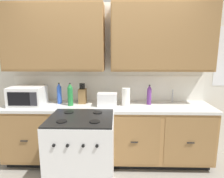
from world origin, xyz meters
TOP-DOWN VIEW (x-y plane):
  - ground_plane at (0.00, 0.00)m, footprint 8.00×8.00m
  - wall_unit at (0.00, 0.50)m, footprint 4.24×0.40m
  - counter_run at (0.00, 0.30)m, footprint 3.07×0.64m
  - stove_range at (-0.28, -0.33)m, footprint 0.76×0.68m
  - microwave at (-1.17, 0.27)m, footprint 0.48×0.37m
  - toaster at (-0.00, 0.27)m, footprint 0.28×0.18m
  - knife_block at (-0.39, 0.41)m, footprint 0.11×0.14m
  - sink_faucet at (1.01, 0.51)m, footprint 0.02×0.02m
  - paper_towel_roll at (0.27, 0.29)m, footprint 0.12×0.12m
  - bottle_green at (-0.54, 0.27)m, footprint 0.08×0.08m
  - bottle_violet at (0.62, 0.36)m, footprint 0.07×0.07m
  - bottle_blue at (-0.73, 0.38)m, footprint 0.07×0.07m

SIDE VIEW (x-z plane):
  - ground_plane at x=0.00m, z-range 0.00..0.00m
  - counter_run at x=0.00m, z-range 0.01..0.92m
  - stove_range at x=-0.28m, z-range 0.00..0.95m
  - toaster at x=0.00m, z-range 0.91..1.10m
  - sink_faucet at x=1.01m, z-range 0.91..1.11m
  - knife_block at x=-0.39m, z-range 0.87..1.18m
  - paper_towel_roll at x=0.27m, z-range 0.91..1.17m
  - microwave at x=-1.17m, z-range 0.91..1.19m
  - bottle_violet at x=0.62m, z-range 0.90..1.20m
  - bottle_blue at x=-0.73m, z-range 0.90..1.22m
  - bottle_green at x=-0.54m, z-range 0.90..1.24m
  - wall_unit at x=0.00m, z-range 0.44..2.85m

